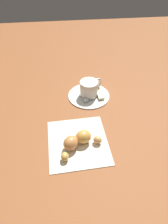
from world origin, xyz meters
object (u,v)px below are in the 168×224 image
Objects in this scene: teaspoon at (89,94)px; croissant at (78,141)px; saucer at (89,95)px; sugar_packet at (100,93)px; napkin at (78,142)px; espresso_cup at (89,88)px.

teaspoon is 0.22m from croissant.
saucer is at bearing -40.15° from teaspoon.
napkin is (-0.20, 0.10, -0.01)m from sugar_packet.
croissant is (-0.22, 0.06, -0.01)m from espresso_cup.
napkin is at bearing 163.99° from saucer.
napkin is 0.02m from croissant.
saucer is 1.09× the size of teaspoon.
sugar_packet is at bearing -92.29° from saucer.
saucer is 1.23× the size of croissant.
teaspoon is (-0.00, 0.00, -0.02)m from espresso_cup.
espresso_cup reaches higher than napkin.
sugar_packet is 0.56× the size of croissant.
croissant is (-0.21, 0.10, 0.01)m from sugar_packet.
croissant is at bearing 154.31° from sugar_packet.
napkin is at bearing 163.56° from espresso_cup.
teaspoon is at bearing -15.19° from croissant.
saucer is 0.21m from napkin.
croissant is at bearing 174.55° from napkin.
croissant reaches higher than napkin.
teaspoon is 1.13× the size of croissant.
espresso_cup is at bearing -66.22° from saucer.
espresso_cup is at bearing -16.44° from napkin.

